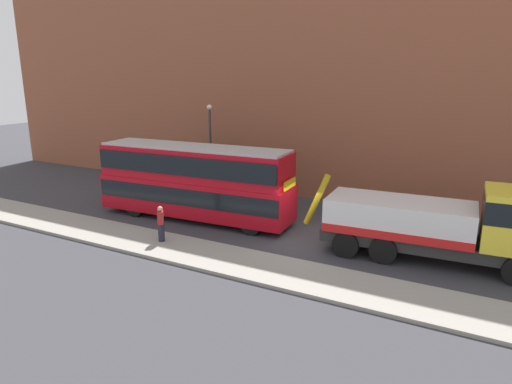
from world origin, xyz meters
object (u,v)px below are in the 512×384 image
object	(u,v)px
double_decker_bus	(194,179)
street_lamp	(210,141)
recovery_tow_truck	(443,223)
pedestrian_onlooker	(161,224)

from	to	relation	value
double_decker_bus	street_lamp	xyz separation A→B (m)	(-2.56, 5.39, 1.24)
recovery_tow_truck	street_lamp	size ratio (longest dim) A/B	1.75
pedestrian_onlooker	street_lamp	bearing A→B (deg)	75.74
pedestrian_onlooker	recovery_tow_truck	bearing A→B (deg)	-15.92
double_decker_bus	pedestrian_onlooker	world-z (taller)	double_decker_bus
double_decker_bus	pedestrian_onlooker	distance (m)	4.21
double_decker_bus	street_lamp	size ratio (longest dim) A/B	1.91
recovery_tow_truck	double_decker_bus	distance (m)	12.68
pedestrian_onlooker	double_decker_bus	bearing A→B (deg)	68.06
recovery_tow_truck	double_decker_bus	size ratio (longest dim) A/B	0.92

